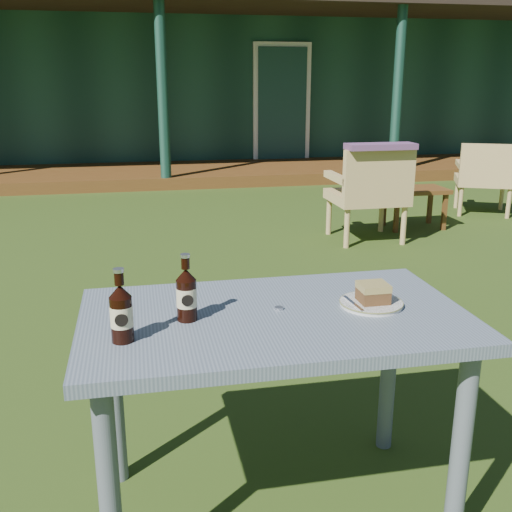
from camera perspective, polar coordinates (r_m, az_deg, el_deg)
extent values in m
plane|color=#334916|center=(3.61, -4.12, -6.79)|extent=(80.00, 80.00, 0.00)
cube|color=#163A2D|center=(12.80, -9.99, 15.65)|extent=(15.00, 6.00, 2.60)
cube|color=black|center=(12.87, -10.34, 22.11)|extent=(15.80, 6.80, 0.30)
cube|color=#5C3616|center=(9.00, -8.81, 7.67)|extent=(15.00, 1.80, 0.16)
cube|color=black|center=(8.96, -9.52, 22.82)|extent=(15.40, 2.00, 0.12)
cylinder|color=#163A2D|center=(8.10, -8.87, 14.86)|extent=(0.14, 0.14, 2.45)
cylinder|color=#163A2D|center=(8.88, 13.32, 14.75)|extent=(0.14, 0.14, 2.45)
cube|color=white|center=(10.07, 2.46, 14.02)|extent=(0.95, 0.06, 2.00)
cube|color=#193D38|center=(10.04, 2.50, 14.01)|extent=(0.80, 0.04, 1.85)
cube|color=slate|center=(1.88, 1.82, -6.05)|extent=(1.20, 0.70, 0.04)
cylinder|color=slate|center=(1.79, -13.78, -21.23)|extent=(0.06, 0.06, 0.68)
cylinder|color=slate|center=(2.01, 18.92, -17.06)|extent=(0.06, 0.06, 0.68)
cylinder|color=slate|center=(2.24, -13.33, -12.84)|extent=(0.06, 0.06, 0.68)
cylinder|color=slate|center=(2.42, 12.51, -10.46)|extent=(0.06, 0.06, 0.68)
cylinder|color=silver|center=(1.97, 10.91, -4.46)|extent=(0.20, 0.20, 0.01)
cylinder|color=olive|center=(1.97, 10.91, -4.32)|extent=(0.20, 0.20, 0.00)
cube|color=#52331A|center=(1.96, 11.07, -3.74)|extent=(0.09, 0.08, 0.04)
cube|color=#A28D48|center=(1.95, 11.12, -2.88)|extent=(0.09, 0.09, 0.02)
cube|color=silver|center=(1.93, 9.24, -4.47)|extent=(0.02, 0.14, 0.00)
cylinder|color=black|center=(1.81, -6.62, -4.19)|extent=(0.06, 0.06, 0.13)
cone|color=black|center=(1.79, -6.70, -1.75)|extent=(0.06, 0.06, 0.04)
cylinder|color=black|center=(1.78, -6.74, -0.67)|extent=(0.03, 0.03, 0.04)
cylinder|color=silver|center=(1.77, -6.77, 0.03)|extent=(0.03, 0.03, 0.01)
cylinder|color=beige|center=(1.81, -6.63, -3.90)|extent=(0.06, 0.06, 0.06)
cylinder|color=black|center=(1.78, -6.54, -4.24)|extent=(0.04, 0.00, 0.04)
cylinder|color=black|center=(1.70, -12.66, -5.90)|extent=(0.06, 0.06, 0.13)
cone|color=black|center=(1.67, -12.84, -3.27)|extent=(0.06, 0.06, 0.04)
cylinder|color=black|center=(1.66, -12.92, -2.10)|extent=(0.03, 0.03, 0.04)
cylinder|color=silver|center=(1.65, -12.97, -1.34)|extent=(0.03, 0.03, 0.01)
cylinder|color=beige|center=(1.69, -12.69, -5.59)|extent=(0.06, 0.06, 0.06)
cylinder|color=black|center=(1.67, -12.70, -5.99)|extent=(0.04, 0.00, 0.04)
cylinder|color=silver|center=(1.90, 2.20, -4.99)|extent=(0.03, 0.03, 0.01)
cube|color=tan|center=(5.56, 10.46, 5.54)|extent=(0.64, 0.60, 0.09)
cube|color=tan|center=(5.29, 11.65, 7.69)|extent=(0.63, 0.08, 0.41)
cube|color=tan|center=(5.66, 13.15, 7.45)|extent=(0.07, 0.55, 0.06)
cube|color=tan|center=(5.45, 7.72, 7.39)|extent=(0.07, 0.55, 0.06)
cylinder|color=tan|center=(5.93, 11.86, 3.96)|extent=(0.05, 0.05, 0.35)
cylinder|color=tan|center=(5.74, 6.96, 3.79)|extent=(0.05, 0.05, 0.35)
cylinder|color=tan|center=(5.49, 13.89, 2.85)|extent=(0.05, 0.05, 0.35)
cylinder|color=tan|center=(5.29, 8.65, 2.63)|extent=(0.05, 0.05, 0.35)
cube|color=tan|center=(7.06, 20.86, 6.73)|extent=(0.75, 0.73, 0.08)
cube|color=tan|center=(6.80, 21.30, 8.31)|extent=(0.56, 0.30, 0.38)
cube|color=tan|center=(7.09, 23.04, 7.91)|extent=(0.27, 0.49, 0.05)
cube|color=tan|center=(7.02, 18.89, 8.25)|extent=(0.27, 0.49, 0.05)
cylinder|color=tan|center=(7.35, 22.36, 5.32)|extent=(0.05, 0.05, 0.32)
cylinder|color=tan|center=(7.28, 18.58, 5.61)|extent=(0.05, 0.05, 0.32)
cylinder|color=tan|center=(6.91, 22.92, 4.62)|extent=(0.05, 0.05, 0.32)
cylinder|color=tan|center=(6.84, 18.90, 4.93)|extent=(0.05, 0.05, 0.32)
cube|color=#6B416A|center=(5.26, 11.79, 10.19)|extent=(0.60, 0.21, 0.05)
cube|color=#5C3616|center=(6.12, 14.92, 6.09)|extent=(0.60, 0.40, 0.04)
cube|color=#5C3616|center=(5.92, 13.24, 3.90)|extent=(0.04, 0.04, 0.36)
cube|color=#5C3616|center=(6.14, 17.50, 4.02)|extent=(0.04, 0.04, 0.36)
cube|color=#5C3616|center=(6.18, 12.10, 4.50)|extent=(0.04, 0.04, 0.36)
cube|color=#5C3616|center=(6.40, 16.23, 4.60)|extent=(0.04, 0.04, 0.36)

